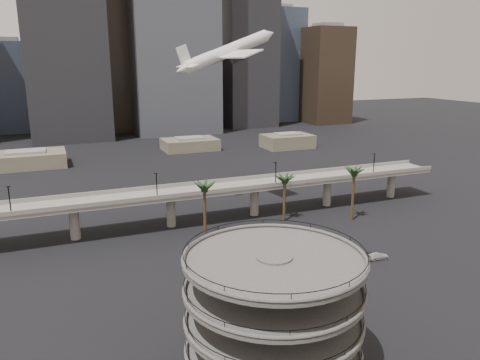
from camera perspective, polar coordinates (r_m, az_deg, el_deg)
name	(u,v)px	position (r m, az deg, el deg)	size (l,w,h in m)	color
ground	(340,335)	(73.30, 12.07, -18.04)	(700.00, 700.00, 0.00)	black
parking_ramp	(273,305)	(59.47, 4.09, -14.92)	(22.20, 22.20, 17.35)	#464341
overpass	(214,192)	(115.79, -3.21, -1.50)	(130.00, 9.30, 14.70)	slate
palm_trees	(284,180)	(110.99, 5.40, -0.05)	(42.40, 10.40, 14.00)	#44321D
low_buildings	(161,149)	(200.64, -9.64, 3.78)	(135.00, 27.50, 6.80)	brown
skyline	(141,48)	(272.37, -11.99, 15.45)	(269.00, 86.00, 124.79)	gray
airborne_jet	(227,52)	(129.57, -1.59, 15.35)	(31.36, 28.40, 13.50)	white
car_a	(317,272)	(89.89, 9.40, -10.97)	(1.75, 4.35, 1.48)	#AA3618
car_b	(363,255)	(98.76, 14.71, -8.85)	(1.68, 4.81, 1.58)	black
car_c	(378,256)	(99.46, 16.44, -8.87)	(1.90, 4.66, 1.35)	#B7B7B3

